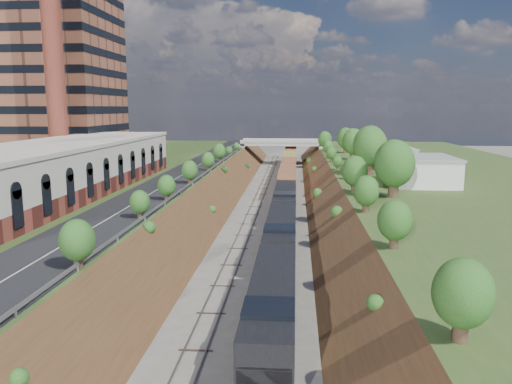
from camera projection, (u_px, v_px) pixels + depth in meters
The scene contains 17 objects.
platform_left at pixel (89, 187), 89.78m from camera, with size 44.00×180.00×5.00m, color #345322.
platform_right at pixel (466, 192), 84.58m from camera, with size 44.00×180.00×5.00m, color #345322.
embankment_left at pixel (210, 203), 88.47m from camera, with size 7.07×180.00×7.07m, color brown.
embankment_right at pixel (335, 205), 86.73m from camera, with size 7.07×180.00×7.07m, color brown.
rail_left_track at pixel (257, 203), 87.79m from camera, with size 1.58×180.00×0.18m, color gray.
rail_right_track at pixel (286, 203), 87.38m from camera, with size 1.58×180.00×0.18m, color gray.
road at pixel (184, 174), 87.98m from camera, with size 8.00×180.00×0.10m, color black.
guardrail at pixel (207, 172), 87.37m from camera, with size 0.10×171.00×0.70m.
commercial_building at pixel (55, 169), 66.76m from camera, with size 14.30×62.30×7.00m.
highrise_tower at pixel (51, 23), 97.35m from camera, with size 22.00×22.00×53.90m.
smokestack at pixel (54, 56), 82.32m from camera, with size 3.20×3.20×40.00m, color maroon.
overpass at pixel (282, 148), 147.71m from camera, with size 24.50×8.30×7.40m.
white_building_near at pixel (421, 171), 76.72m from camera, with size 9.00×12.00×4.00m, color silver.
white_building_far at pixel (391, 158), 98.41m from camera, with size 8.00×10.00×3.60m, color silver.
tree_right_large at pixel (394, 164), 65.04m from camera, with size 5.25×5.25×7.61m.
tree_left_crest at pixel (129, 209), 48.04m from camera, with size 2.45×2.45×3.55m.
freight_train at pixel (287, 183), 93.77m from camera, with size 3.30×132.33×4.86m.
Camera 1 is at (4.16, -25.96, 16.68)m, focal length 35.00 mm.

